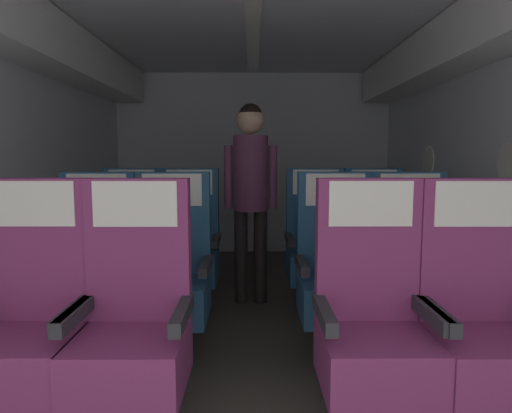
{
  "coord_description": "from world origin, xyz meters",
  "views": [
    {
      "loc": [
        -0.0,
        -0.25,
        1.21
      ],
      "look_at": [
        0.02,
        2.94,
        0.86
      ],
      "focal_mm": 31.5,
      "sensor_mm": 36.0,
      "label": 1
    }
  ],
  "objects": [
    {
      "name": "ground",
      "position": [
        0.0,
        2.7,
        -0.01
      ],
      "size": [
        3.65,
        5.81,
        0.02
      ],
      "primitive_type": "cube",
      "color": "#3D3833"
    },
    {
      "name": "fuselage_shell",
      "position": [
        0.0,
        2.97,
        1.64
      ],
      "size": [
        3.53,
        5.46,
        2.29
      ],
      "color": "silver",
      "rests_on": "ground"
    },
    {
      "name": "seat_a_left_window",
      "position": [
        -0.97,
        1.62,
        0.48
      ],
      "size": [
        0.49,
        0.46,
        1.12
      ],
      "color": "#38383D",
      "rests_on": "ground"
    },
    {
      "name": "seat_a_left_aisle",
      "position": [
        -0.51,
        1.61,
        0.48
      ],
      "size": [
        0.49,
        0.46,
        1.12
      ],
      "color": "#38383D",
      "rests_on": "ground"
    },
    {
      "name": "seat_a_right_aisle",
      "position": [
        0.98,
        1.6,
        0.48
      ],
      "size": [
        0.49,
        0.46,
        1.12
      ],
      "color": "#38383D",
      "rests_on": "ground"
    },
    {
      "name": "seat_a_right_window",
      "position": [
        0.52,
        1.61,
        0.48
      ],
      "size": [
        0.49,
        0.46,
        1.12
      ],
      "color": "#38383D",
      "rests_on": "ground"
    },
    {
      "name": "seat_b_left_window",
      "position": [
        -0.97,
        2.44,
        0.48
      ],
      "size": [
        0.49,
        0.46,
        1.12
      ],
      "color": "#38383D",
      "rests_on": "ground"
    },
    {
      "name": "seat_b_left_aisle",
      "position": [
        -0.5,
        2.44,
        0.48
      ],
      "size": [
        0.49,
        0.46,
        1.12
      ],
      "color": "#38383D",
      "rests_on": "ground"
    },
    {
      "name": "seat_b_right_aisle",
      "position": [
        0.97,
        2.43,
        0.48
      ],
      "size": [
        0.49,
        0.46,
        1.12
      ],
      "color": "#38383D",
      "rests_on": "ground"
    },
    {
      "name": "seat_b_right_window",
      "position": [
        0.51,
        2.45,
        0.48
      ],
      "size": [
        0.49,
        0.46,
        1.12
      ],
      "color": "#38383D",
      "rests_on": "ground"
    },
    {
      "name": "seat_c_left_window",
      "position": [
        -0.98,
        3.28,
        0.48
      ],
      "size": [
        0.49,
        0.46,
        1.12
      ],
      "color": "#38383D",
      "rests_on": "ground"
    },
    {
      "name": "seat_c_left_aisle",
      "position": [
        -0.51,
        3.26,
        0.48
      ],
      "size": [
        0.49,
        0.46,
        1.12
      ],
      "color": "#38383D",
      "rests_on": "ground"
    },
    {
      "name": "seat_c_right_aisle",
      "position": [
        0.98,
        3.28,
        0.48
      ],
      "size": [
        0.49,
        0.46,
        1.12
      ],
      "color": "#38383D",
      "rests_on": "ground"
    },
    {
      "name": "seat_c_right_window",
      "position": [
        0.51,
        3.28,
        0.48
      ],
      "size": [
        0.49,
        0.46,
        1.12
      ],
      "color": "#38383D",
      "rests_on": "ground"
    },
    {
      "name": "flight_attendant",
      "position": [
        -0.02,
        3.4,
        1.01
      ],
      "size": [
        0.43,
        0.28,
        1.64
      ],
      "rotation": [
        0.0,
        0.0,
        0.28
      ],
      "color": "black",
      "rests_on": "ground"
    }
  ]
}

